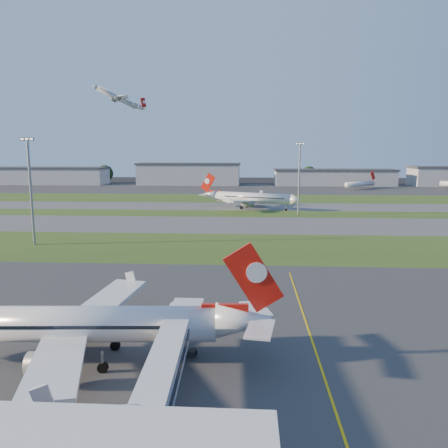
# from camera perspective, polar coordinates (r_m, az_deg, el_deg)

# --- Properties ---
(ground) EXTENTS (700.00, 700.00, 0.00)m
(ground) POSITION_cam_1_polar(r_m,az_deg,el_deg) (54.34, 6.03, -14.90)
(ground) COLOR black
(ground) RESTS_ON ground
(apron_near) EXTENTS (300.00, 70.00, 0.01)m
(apron_near) POSITION_cam_1_polar(r_m,az_deg,el_deg) (54.34, 6.03, -14.89)
(apron_near) COLOR #333335
(apron_near) RESTS_ON ground
(grass_strip_a) EXTENTS (300.00, 34.00, 0.01)m
(grass_strip_a) POSITION_cam_1_polar(r_m,az_deg,el_deg) (103.96, 4.74, -3.08)
(grass_strip_a) COLOR #34501A
(grass_strip_a) RESTS_ON ground
(taxiway_a) EXTENTS (300.00, 32.00, 0.01)m
(taxiway_a) POSITION_cam_1_polar(r_m,az_deg,el_deg) (136.37, 4.42, -0.11)
(taxiway_a) COLOR #515154
(taxiway_a) RESTS_ON ground
(grass_strip_b) EXTENTS (300.00, 18.00, 0.01)m
(grass_strip_b) POSITION_cam_1_polar(r_m,az_deg,el_deg) (161.08, 4.26, 1.34)
(grass_strip_b) COLOR #34501A
(grass_strip_b) RESTS_ON ground
(taxiway_b) EXTENTS (300.00, 26.00, 0.01)m
(taxiway_b) POSITION_cam_1_polar(r_m,az_deg,el_deg) (182.90, 4.16, 2.29)
(taxiway_b) COLOR #515154
(taxiway_b) RESTS_ON ground
(grass_strip_c) EXTENTS (300.00, 40.00, 0.01)m
(grass_strip_c) POSITION_cam_1_polar(r_m,az_deg,el_deg) (215.69, 4.05, 3.35)
(grass_strip_c) COLOR #34501A
(grass_strip_c) RESTS_ON ground
(apron_far) EXTENTS (400.00, 80.00, 0.01)m
(apron_far) POSITION_cam_1_polar(r_m,az_deg,el_deg) (275.43, 3.91, 4.64)
(apron_far) COLOR #333335
(apron_far) RESTS_ON ground
(yellow_line) EXTENTS (0.25, 60.00, 0.02)m
(yellow_line) POSITION_cam_1_polar(r_m,az_deg,el_deg) (54.81, 11.44, -14.82)
(yellow_line) COLOR gold
(yellow_line) RESTS_ON ground
(jet_bridge) EXTENTS (4.20, 26.90, 6.20)m
(jet_bridge) POSITION_cam_1_polar(r_m,az_deg,el_deg) (39.48, -7.92, -18.27)
(jet_bridge) COLOR silver
(jet_bridge) RESTS_ON ground
(airliner_parked) EXTENTS (37.28, 31.56, 11.63)m
(airliner_parked) POSITION_cam_1_polar(r_m,az_deg,el_deg) (50.19, -18.46, -12.39)
(airliner_parked) COLOR silver
(airliner_parked) RESTS_ON ground
(airliner_taxiing) EXTENTS (37.55, 31.92, 12.44)m
(airliner_taxiing) POSITION_cam_1_polar(r_m,az_deg,el_deg) (174.80, 3.67, 3.41)
(airliner_taxiing) COLOR silver
(airliner_taxiing) RESTS_ON ground
(airliner_departing) EXTENTS (26.55, 22.91, 9.43)m
(airliner_departing) POSITION_cam_1_polar(r_m,az_deg,el_deg) (270.53, -13.76, 15.75)
(airliner_departing) COLOR silver
(mini_jet_near) EXTENTS (22.97, 19.78, 9.48)m
(mini_jet_near) POSITION_cam_1_polar(r_m,az_deg,el_deg) (282.33, 17.34, 5.02)
(mini_jet_near) COLOR silver
(mini_jet_near) RESTS_ON ground
(light_mast_west) EXTENTS (3.20, 0.70, 25.80)m
(light_mast_west) POSITION_cam_1_polar(r_m,az_deg,el_deg) (114.48, -23.96, 4.78)
(light_mast_west) COLOR gray
(light_mast_west) RESTS_ON ground
(light_mast_centre) EXTENTS (3.20, 0.70, 25.80)m
(light_mast_centre) POSITION_cam_1_polar(r_m,az_deg,el_deg) (158.68, 9.80, 6.48)
(light_mast_centre) COLOR gray
(light_mast_centre) RESTS_ON ground
(hangar_far_west) EXTENTS (91.80, 23.00, 12.20)m
(hangar_far_west) POSITION_cam_1_polar(r_m,az_deg,el_deg) (338.69, -22.56, 5.86)
(hangar_far_west) COLOR #ACAEB4
(hangar_far_west) RESTS_ON ground
(hangar_west) EXTENTS (71.40, 23.00, 15.20)m
(hangar_west) POSITION_cam_1_polar(r_m,az_deg,el_deg) (307.80, -4.59, 6.54)
(hangar_west) COLOR #ACAEB4
(hangar_west) RESTS_ON ground
(hangar_east) EXTENTS (81.60, 23.00, 11.20)m
(hangar_east) POSITION_cam_1_polar(r_m,az_deg,el_deg) (310.37, 14.13, 5.95)
(hangar_east) COLOR #ACAEB4
(hangar_east) RESTS_ON ground
(tree_west) EXTENTS (12.10, 12.10, 13.20)m
(tree_west) POSITION_cam_1_polar(r_m,az_deg,el_deg) (337.42, -15.30, 6.40)
(tree_west) COLOR black
(tree_west) RESTS_ON ground
(tree_mid_west) EXTENTS (9.90, 9.90, 10.80)m
(tree_mid_west) POSITION_cam_1_polar(r_m,az_deg,el_deg) (316.43, 0.21, 6.32)
(tree_mid_west) COLOR black
(tree_mid_west) RESTS_ON ground
(tree_mid_east) EXTENTS (11.55, 11.55, 12.60)m
(tree_mid_east) POSITION_cam_1_polar(r_m,az_deg,el_deg) (321.73, 11.04, 6.37)
(tree_mid_east) COLOR black
(tree_mid_east) RESTS_ON ground
(tree_east) EXTENTS (10.45, 10.45, 11.40)m
(tree_east) POSITION_cam_1_polar(r_m,az_deg,el_deg) (338.05, 23.85, 5.78)
(tree_east) COLOR black
(tree_east) RESTS_ON ground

